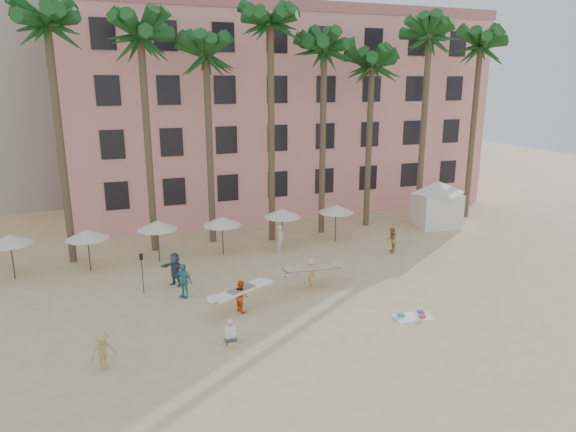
% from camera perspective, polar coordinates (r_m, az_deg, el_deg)
% --- Properties ---
extents(ground, '(120.00, 120.00, 0.00)m').
position_cam_1_polar(ground, '(22.69, 2.93, -13.76)').
color(ground, '#D1B789').
rests_on(ground, ground).
extents(pink_hotel, '(35.00, 14.00, 16.00)m').
position_cam_1_polar(pink_hotel, '(46.82, -1.72, 11.32)').
color(pink_hotel, pink).
rests_on(pink_hotel, ground).
extents(palm_row, '(44.40, 5.40, 16.30)m').
position_cam_1_polar(palm_row, '(34.39, -6.38, 18.26)').
color(palm_row, brown).
rests_on(palm_row, ground).
extents(umbrella_row, '(22.50, 2.70, 2.73)m').
position_cam_1_polar(umbrella_row, '(32.30, -10.79, -0.74)').
color(umbrella_row, '#332B23').
rests_on(umbrella_row, ground).
extents(cabana, '(5.29, 5.29, 3.50)m').
position_cam_1_polar(cabana, '(40.73, 16.24, 1.76)').
color(cabana, silver).
rests_on(cabana, ground).
extents(beach_towel, '(1.89, 1.18, 0.14)m').
position_cam_1_polar(beach_towel, '(25.48, 13.74, -10.74)').
color(beach_towel, white).
rests_on(beach_towel, ground).
extents(carrier_yellow, '(3.24, 1.05, 1.67)m').
position_cam_1_polar(carrier_yellow, '(27.58, 2.68, -6.21)').
color(carrier_yellow, '#DCAD7B').
rests_on(carrier_yellow, ground).
extents(carrier_white, '(3.10, 1.82, 1.57)m').
position_cam_1_polar(carrier_white, '(25.11, -5.23, -8.67)').
color(carrier_white, '#D95416').
rests_on(carrier_white, ground).
extents(beachgoers, '(18.91, 11.47, 1.90)m').
position_cam_1_polar(beachgoers, '(27.93, -6.81, -6.18)').
color(beachgoers, '#A47844').
rests_on(beachgoers, ground).
extents(paddle, '(0.18, 0.04, 2.23)m').
position_cam_1_polar(paddle, '(27.79, -15.91, -5.62)').
color(paddle, black).
rests_on(paddle, ground).
extents(seated_man, '(0.44, 0.77, 1.00)m').
position_cam_1_polar(seated_man, '(22.52, -6.37, -13.07)').
color(seated_man, '#3F3F4C').
rests_on(seated_man, ground).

